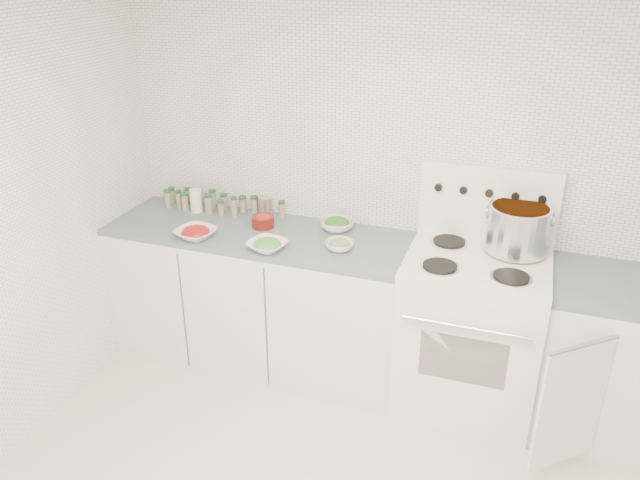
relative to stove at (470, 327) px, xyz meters
The scene contains 13 objects.
room_walls 1.66m from the stove, 112.04° to the right, with size 3.54×3.04×2.52m.
counter_left 1.31m from the stove, behind, with size 1.85×0.62×0.90m.
stove is the anchor object (origin of this frame).
counter_right 0.82m from the stove, ahead, with size 0.89×0.89×0.90m.
stock_pot 0.63m from the stove, 39.34° to the left, with size 0.35×0.33×0.25m.
bowl_tomato 1.68m from the stove, behind, with size 0.27×0.27×0.08m.
bowl_snowpea 1.24m from the stove, 169.32° to the right, with size 0.26×0.26×0.07m.
bowl_broccoli 0.98m from the stove, 168.07° to the left, with size 0.25×0.25×0.08m.
bowl_zucchini 0.88m from the stove, behind, with size 0.18×0.18×0.07m.
bowl_pepper 1.38m from the stove, behind, with size 0.14×0.14×0.08m.
salt_canister 1.88m from the stove, behind, with size 0.07×0.07×0.15m, color white.
tin_can 1.47m from the stove, 169.06° to the left, with size 0.09×0.09×0.11m, color #A79C8D.
spice_cluster 1.79m from the stove, behind, with size 0.83×0.16×0.14m.
Camera 1 is at (0.66, -1.92, 2.43)m, focal length 35.00 mm.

